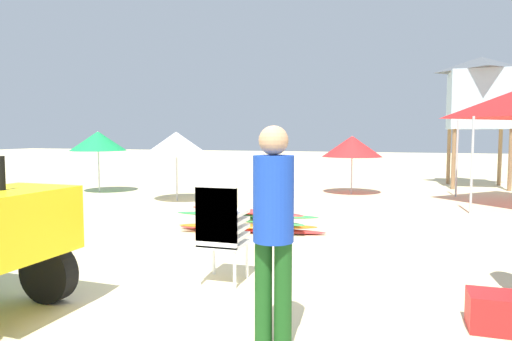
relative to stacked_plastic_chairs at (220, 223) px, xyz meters
The scene contains 9 objects.
ground 0.79m from the stacked_plastic_chairs, 102.47° to the right, with size 80.00×80.00×0.00m, color beige.
stacked_plastic_chairs is the anchor object (origin of this frame).
surfboard_pile 2.84m from the stacked_plastic_chairs, 102.07° to the left, with size 2.69×0.84×0.40m.
lifeguard_near_left 1.66m from the stacked_plastic_chairs, 53.39° to the right, with size 0.32×0.32×1.76m.
lifeguard_tower 12.31m from the stacked_plastic_chairs, 69.56° to the left, with size 1.98×1.98×4.10m.
beach_umbrella_left 8.52m from the stacked_plastic_chairs, 86.05° to the left, with size 1.69×1.69×1.64m.
beach_umbrella_mid 6.74m from the stacked_plastic_chairs, 121.36° to the left, with size 1.68×1.68×1.75m.
beach_umbrella_far 9.29m from the stacked_plastic_chairs, 134.27° to the left, with size 1.60×1.60×1.77m.
cooler_box 2.87m from the stacked_plastic_chairs, ahead, with size 0.58×0.37×0.32m, color red.
Camera 1 is at (1.99, -4.40, 1.69)m, focal length 32.43 mm.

